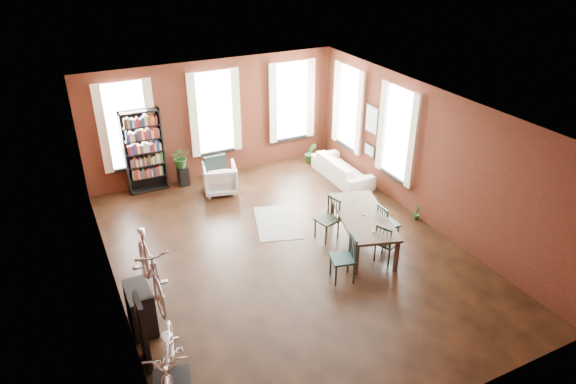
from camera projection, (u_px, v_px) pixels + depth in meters
room at (286, 149)px, 10.61m from camera, size 9.00×9.04×3.22m
dining_table at (362, 230)px, 11.14m from camera, size 1.59×2.38×0.75m
dining_chair_a at (343, 258)px, 9.99m from camera, size 0.55×0.55×0.98m
dining_chair_b at (327, 219)px, 11.33m from camera, size 0.53×0.53×0.97m
dining_chair_c at (387, 242)px, 10.59m from camera, size 0.54×0.54×0.88m
dining_chair_d at (388, 223)px, 11.24m from camera, size 0.42×0.42×0.89m
bookshelf at (144, 152)px, 13.14m from camera, size 1.00×0.32×2.20m
white_armchair at (220, 177)px, 13.34m from camera, size 0.98×0.95×0.85m
cream_sofa at (343, 165)px, 14.05m from camera, size 0.61×2.08×0.81m
striped_rug at (278, 222)px, 12.14m from camera, size 1.44×1.83×0.01m
bike_trainer at (172, 384)px, 7.78m from camera, size 0.66×0.66×0.16m
bike_wall_rack at (143, 333)px, 7.95m from camera, size 0.16×0.60×1.30m
console_table at (141, 308)px, 8.83m from camera, size 0.40×0.80×0.80m
plant_stand at (183, 176)px, 13.77m from camera, size 0.29×0.29×0.52m
plant_by_sofa at (310, 158)px, 15.12m from camera, size 0.51×0.70×0.28m
plant_small at (416, 217)px, 12.23m from camera, size 0.50×0.47×0.16m
bicycle_floor at (166, 337)px, 7.32m from camera, size 0.83×1.05×1.74m
bicycle_hung at (147, 249)px, 7.36m from camera, size 0.47×1.00×1.66m
plant_on_stand at (181, 159)px, 13.56m from camera, size 0.60×0.65×0.45m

